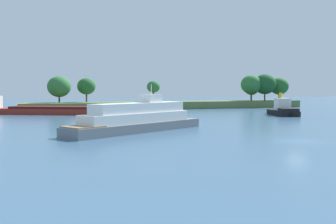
# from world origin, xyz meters

# --- Properties ---
(ground_plane) EXTENTS (400.00, 400.00, 0.00)m
(ground_plane) POSITION_xyz_m (0.00, 0.00, 0.00)
(ground_plane) COLOR #3D607F
(treeline_island) EXTENTS (82.71, 11.28, 10.27)m
(treeline_island) POSITION_xyz_m (17.91, 70.77, 3.17)
(treeline_island) COLOR #566B3D
(treeline_island) RESTS_ON ground
(white_riverboat) EXTENTS (21.22, 13.97, 6.32)m
(white_riverboat) POSITION_xyz_m (-13.44, 15.36, 1.67)
(white_riverboat) COLOR slate
(white_riverboat) RESTS_ON ground
(tugboat) EXTENTS (7.34, 11.40, 4.86)m
(tugboat) POSITION_xyz_m (24.97, 35.27, 1.22)
(tugboat) COLOR black
(tugboat) RESTS_ON ground
(cargo_barge) EXTENTS (36.82, 23.69, 5.89)m
(cargo_barge) POSITION_xyz_m (-19.36, 55.19, 0.95)
(cargo_barge) COLOR maroon
(cargo_barge) RESTS_ON ground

